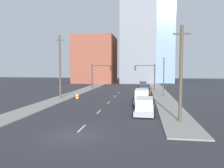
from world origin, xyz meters
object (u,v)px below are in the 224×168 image
at_px(traffic_barrel, 77,96).
at_px(sedan_white, 144,88).
at_px(box_truck_silver, 145,106).
at_px(sedan_yellow, 142,95).
at_px(sedan_navy, 144,87).
at_px(traffic_signal_left, 98,73).
at_px(street_lamp, 164,72).
at_px(traffic_signal_right, 149,73).
at_px(sedan_tan, 143,84).
at_px(utility_pole_right_near, 181,73).
at_px(box_truck_teal, 142,98).
at_px(sedan_orange, 146,91).
at_px(utility_pole_left_mid, 60,67).

height_order(traffic_barrel, sedan_white, sedan_white).
bearing_deg(box_truck_silver, sedan_white, 92.84).
distance_m(sedan_yellow, sedan_navy, 17.55).
relative_size(traffic_signal_left, street_lamp, 0.83).
xyz_separation_m(traffic_signal_right, sedan_tan, (-1.39, 8.05, -3.44)).
height_order(sedan_navy, sedan_tan, sedan_tan).
xyz_separation_m(utility_pole_right_near, box_truck_silver, (-3.37, 3.40, -3.87)).
bearing_deg(sedan_tan, sedan_navy, -90.21).
xyz_separation_m(street_lamp, box_truck_teal, (-3.89, -10.18, -3.39)).
xyz_separation_m(box_truck_teal, sedan_navy, (0.28, 23.90, -0.43)).
bearing_deg(sedan_navy, traffic_signal_left, -169.29).
bearing_deg(sedan_navy, sedan_orange, -85.08).
bearing_deg(utility_pole_right_near, sedan_white, 97.08).
distance_m(sedan_orange, sedan_navy, 11.66).
xyz_separation_m(utility_pole_left_mid, box_truck_silver, (14.27, -10.61, -4.62)).
bearing_deg(utility_pole_left_mid, traffic_signal_right, 49.75).
xyz_separation_m(street_lamp, sedan_orange, (-3.21, 2.06, -3.78)).
xyz_separation_m(utility_pole_right_near, sedan_navy, (-3.46, 33.62, -4.13)).
distance_m(sedan_navy, sedan_tan, 6.48).
xyz_separation_m(sedan_white, sedan_tan, (-0.26, 11.95, -0.01)).
bearing_deg(sedan_tan, traffic_signal_right, -82.98).
distance_m(box_truck_silver, sedan_orange, 18.57).
relative_size(sedan_orange, sedan_white, 1.11).
distance_m(box_truck_silver, sedan_yellow, 12.67).
xyz_separation_m(box_truck_silver, box_truck_teal, (-0.38, 6.32, 0.16)).
distance_m(utility_pole_right_near, street_lamp, 19.91).
relative_size(street_lamp, box_truck_teal, 1.29).
xyz_separation_m(sedan_orange, sedan_white, (-0.43, 6.18, 0.02)).
distance_m(traffic_barrel, sedan_orange, 13.96).
height_order(sedan_white, sedan_navy, sedan_white).
height_order(box_truck_teal, sedan_tan, box_truck_teal).
relative_size(utility_pole_right_near, utility_pole_left_mid, 0.86).
height_order(traffic_barrel, sedan_navy, sedan_navy).
relative_size(utility_pole_right_near, traffic_barrel, 9.77).
height_order(traffic_barrel, street_lamp, street_lamp).
bearing_deg(sedan_orange, traffic_barrel, -144.63).
xyz_separation_m(traffic_signal_right, traffic_barrel, (-12.41, -17.68, -3.64)).
bearing_deg(sedan_yellow, box_truck_teal, -89.38).
bearing_deg(sedan_white, traffic_barrel, -132.59).
bearing_deg(sedan_orange, box_truck_teal, -90.81).
bearing_deg(box_truck_silver, sedan_navy, 92.73).
bearing_deg(box_truck_teal, box_truck_silver, -85.96).
bearing_deg(traffic_barrel, sedan_white, 50.71).
bearing_deg(utility_pole_left_mid, street_lamp, 18.35).
distance_m(traffic_signal_right, sedan_white, 5.31).
height_order(traffic_signal_left, street_lamp, street_lamp).
xyz_separation_m(street_lamp, sedan_yellow, (-3.88, -3.84, -3.78)).
xyz_separation_m(box_truck_silver, sedan_white, (-0.13, 24.75, -0.21)).
bearing_deg(street_lamp, sedan_tan, 100.93).
height_order(traffic_signal_right, box_truck_teal, traffic_signal_right).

